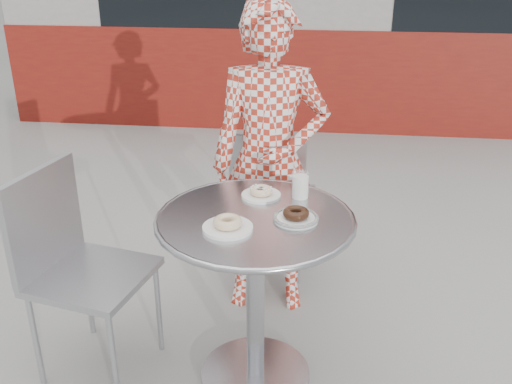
# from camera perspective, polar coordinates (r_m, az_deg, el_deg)

# --- Properties ---
(ground) EXTENTS (60.00, 60.00, 0.00)m
(ground) POSITION_cam_1_polar(r_m,az_deg,el_deg) (2.64, 0.69, -18.27)
(ground) COLOR #A9A6A0
(ground) RESTS_ON ground
(bistro_table) EXTENTS (0.79, 0.79, 0.79)m
(bistro_table) POSITION_cam_1_polar(r_m,az_deg,el_deg) (2.30, -0.06, -6.82)
(bistro_table) COLOR #BBBBC0
(bistro_table) RESTS_ON ground
(chair_far) EXTENTS (0.46, 0.46, 0.86)m
(chair_far) POSITION_cam_1_polar(r_m,az_deg,el_deg) (3.30, 1.78, -3.37)
(chair_far) COLOR #A1A3A8
(chair_far) RESTS_ON ground
(chair_left) EXTENTS (0.53, 0.53, 0.93)m
(chair_left) POSITION_cam_1_polar(r_m,az_deg,el_deg) (2.64, -15.76, -11.49)
(chair_left) COLOR #A1A3A8
(chair_left) RESTS_ON ground
(seated_person) EXTENTS (0.60, 0.42, 1.56)m
(seated_person) POSITION_cam_1_polar(r_m,az_deg,el_deg) (2.78, 1.36, 2.89)
(seated_person) COLOR #A02718
(seated_person) RESTS_ON ground
(plate_far) EXTENTS (0.16, 0.16, 0.04)m
(plate_far) POSITION_cam_1_polar(r_m,az_deg,el_deg) (2.38, 0.52, -0.08)
(plate_far) COLOR white
(plate_far) RESTS_ON bistro_table
(plate_near) EXTENTS (0.19, 0.19, 0.05)m
(plate_near) POSITION_cam_1_polar(r_m,az_deg,el_deg) (2.11, -2.85, -3.31)
(plate_near) COLOR white
(plate_near) RESTS_ON bistro_table
(plate_checker) EXTENTS (0.18, 0.18, 0.05)m
(plate_checker) POSITION_cam_1_polar(r_m,az_deg,el_deg) (2.18, 4.01, -2.46)
(plate_checker) COLOR white
(plate_checker) RESTS_ON bistro_table
(milk_cup) EXTENTS (0.07, 0.07, 0.11)m
(milk_cup) POSITION_cam_1_polar(r_m,az_deg,el_deg) (2.36, 4.46, 0.65)
(milk_cup) COLOR white
(milk_cup) RESTS_ON bistro_table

